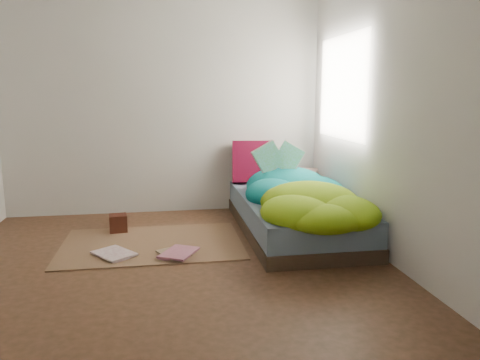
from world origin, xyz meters
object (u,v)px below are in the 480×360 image
Objects in this scene: pillow_magenta at (253,162)px; floor_book_b at (166,252)px; open_book at (279,148)px; bed at (294,215)px; wooden_box at (118,223)px; floor_book_a at (101,258)px.

pillow_magenta reaches higher than floor_book_b.
bed is at bearing -57.77° from open_book.
floor_book_a is (-0.07, -0.79, -0.07)m from wooden_box.
open_book is 1.99m from floor_book_a.
open_book is 1.75m from wooden_box.
pillow_magenta is at bearing 81.17° from floor_book_b.
open_book reaches higher than wooden_box.
wooden_box reaches higher than floor_book_a.
floor_book_a is at bearing -144.86° from floor_book_b.
floor_book_b reaches higher than floor_book_a.
bed is at bearing -21.38° from floor_book_a.
pillow_magenta is 1.64m from wooden_box.
open_book is at bearing -69.59° from pillow_magenta.
wooden_box is at bearing 46.80° from floor_book_a.
wooden_box is at bearing -150.61° from pillow_magenta.
floor_book_b is (0.45, -0.73, -0.07)m from wooden_box.
wooden_box is at bearing 171.25° from bed.
pillow_magenta reaches higher than floor_book_a.
pillow_magenta is 2.84× the size of wooden_box.
floor_book_b is at bearing -159.58° from bed.
floor_book_b is (-1.01, -1.30, -0.55)m from pillow_magenta.
pillow_magenta is at bearing 108.09° from open_book.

